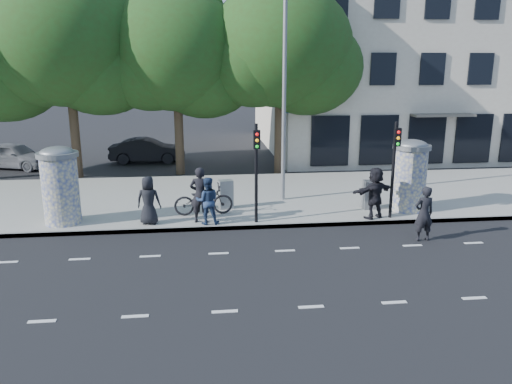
{
  "coord_description": "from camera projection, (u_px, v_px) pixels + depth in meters",
  "views": [
    {
      "loc": [
        -2.44,
        -12.5,
        5.47
      ],
      "look_at": [
        -0.65,
        3.5,
        1.31
      ],
      "focal_mm": 35.0,
      "sensor_mm": 36.0,
      "label": 1
    }
  ],
  "objects": [
    {
      "name": "car_mid",
      "position": [
        147.0,
        150.0,
        28.32
      ],
      "size": [
        1.55,
        4.19,
        1.37
      ],
      "primitive_type": "imported",
      "rotation": [
        0.0,
        0.0,
        1.55
      ],
      "color": "black",
      "rests_on": "ground"
    },
    {
      "name": "ground",
      "position": [
        294.0,
        269.0,
        13.66
      ],
      "size": [
        120.0,
        120.0,
        0.0
      ],
      "primitive_type": "plane",
      "color": "black",
      "rests_on": "ground"
    },
    {
      "name": "cabinet_left",
      "position": [
        226.0,
        194.0,
        18.77
      ],
      "size": [
        0.59,
        0.48,
        1.09
      ],
      "primitive_type": "cube",
      "rotation": [
        0.0,
        0.0,
        0.21
      ],
      "color": "gray",
      "rests_on": "sidewalk"
    },
    {
      "name": "car_left",
      "position": [
        14.0,
        155.0,
        26.66
      ],
      "size": [
        2.92,
        4.43,
        1.4
      ],
      "primitive_type": "imported",
      "rotation": [
        0.0,
        0.0,
        1.23
      ],
      "color": "slate",
      "rests_on": "ground"
    },
    {
      "name": "ped_c",
      "position": [
        207.0,
        201.0,
        16.88
      ],
      "size": [
        0.8,
        0.63,
        1.62
      ],
      "primitive_type": "imported",
      "rotation": [
        0.0,
        0.0,
        3.12
      ],
      "color": "navy",
      "rests_on": "sidewalk"
    },
    {
      "name": "tree_near_left",
      "position": [
        176.0,
        51.0,
        23.99
      ],
      "size": [
        6.8,
        6.8,
        8.97
      ],
      "color": "#38281C",
      "rests_on": "ground"
    },
    {
      "name": "tree_center",
      "position": [
        280.0,
        46.0,
        24.08
      ],
      "size": [
        7.0,
        7.0,
        9.3
      ],
      "color": "#38281C",
      "rests_on": "ground"
    },
    {
      "name": "lane_dash_near",
      "position": [
        311.0,
        307.0,
        11.54
      ],
      "size": [
        32.0,
        0.12,
        0.01
      ],
      "primitive_type": "cube",
      "color": "silver",
      "rests_on": "ground"
    },
    {
      "name": "ped_b",
      "position": [
        200.0,
        195.0,
        17.01
      ],
      "size": [
        0.77,
        0.57,
        1.94
      ],
      "primitive_type": "imported",
      "rotation": [
        0.0,
        0.0,
        2.98
      ],
      "color": "black",
      "rests_on": "sidewalk"
    },
    {
      "name": "lane_dash_far",
      "position": [
        285.0,
        251.0,
        15.01
      ],
      "size": [
        32.0,
        0.12,
        0.01
      ],
      "primitive_type": "cube",
      "color": "silver",
      "rests_on": "ground"
    },
    {
      "name": "man_road",
      "position": [
        424.0,
        214.0,
        15.69
      ],
      "size": [
        0.68,
        0.49,
        1.77
      ],
      "primitive_type": "imported",
      "rotation": [
        0.0,
        0.0,
        3.24
      ],
      "color": "black",
      "rests_on": "ground"
    },
    {
      "name": "ped_a",
      "position": [
        149.0,
        200.0,
        16.87
      ],
      "size": [
        0.88,
        0.64,
        1.66
      ],
      "primitive_type": "imported",
      "rotation": [
        0.0,
        0.0,
        3.0
      ],
      "color": "black",
      "rests_on": "sidewalk"
    },
    {
      "name": "sidewalk",
      "position": [
        261.0,
        196.0,
        20.86
      ],
      "size": [
        40.0,
        8.0,
        0.15
      ],
      "primitive_type": "cube",
      "color": "gray",
      "rests_on": "ground"
    },
    {
      "name": "cabinet_right",
      "position": [
        370.0,
        195.0,
        18.73
      ],
      "size": [
        0.54,
        0.4,
        1.09
      ],
      "primitive_type": "cube",
      "rotation": [
        0.0,
        0.0,
        0.05
      ],
      "color": "slate",
      "rests_on": "sidewalk"
    },
    {
      "name": "traffic_pole_near",
      "position": [
        256.0,
        163.0,
        16.69
      ],
      "size": [
        0.22,
        0.31,
        3.4
      ],
      "color": "black",
      "rests_on": "sidewalk"
    },
    {
      "name": "tree_mid_left",
      "position": [
        67.0,
        41.0,
        23.15
      ],
      "size": [
        7.2,
        7.2,
        9.57
      ],
      "color": "#38281C",
      "rests_on": "ground"
    },
    {
      "name": "building",
      "position": [
        419.0,
        55.0,
        32.69
      ],
      "size": [
        20.3,
        15.85,
        12.0
      ],
      "color": "#BAAD9C",
      "rests_on": "ground"
    },
    {
      "name": "street_lamp",
      "position": [
        285.0,
        82.0,
        18.93
      ],
      "size": [
        0.25,
        0.93,
        8.0
      ],
      "color": "slate",
      "rests_on": "sidewalk"
    },
    {
      "name": "ped_f",
      "position": [
        375.0,
        193.0,
        17.49
      ],
      "size": [
        1.8,
        1.23,
        1.83
      ],
      "primitive_type": "imported",
      "rotation": [
        0.0,
        0.0,
        3.54
      ],
      "color": "black",
      "rests_on": "sidewalk"
    },
    {
      "name": "traffic_pole_far",
      "position": [
        394.0,
        160.0,
        17.21
      ],
      "size": [
        0.22,
        0.31,
        3.4
      ],
      "color": "black",
      "rests_on": "sidewalk"
    },
    {
      "name": "curb",
      "position": [
        275.0,
        226.0,
        17.06
      ],
      "size": [
        40.0,
        0.1,
        0.16
      ],
      "primitive_type": "cube",
      "color": "slate",
      "rests_on": "ground"
    },
    {
      "name": "ad_column_left",
      "position": [
        60.0,
        184.0,
        16.83
      ],
      "size": [
        1.36,
        1.36,
        2.65
      ],
      "color": "beige",
      "rests_on": "sidewalk"
    },
    {
      "name": "bicycle",
      "position": [
        204.0,
        200.0,
        17.98
      ],
      "size": [
        0.89,
        2.16,
        1.11
      ],
      "primitive_type": "imported",
      "rotation": [
        0.0,
        0.0,
        1.64
      ],
      "color": "black",
      "rests_on": "sidewalk"
    },
    {
      "name": "ad_column_right",
      "position": [
        410.0,
        174.0,
        18.36
      ],
      "size": [
        1.36,
        1.36,
        2.65
      ],
      "color": "beige",
      "rests_on": "sidewalk"
    }
  ]
}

